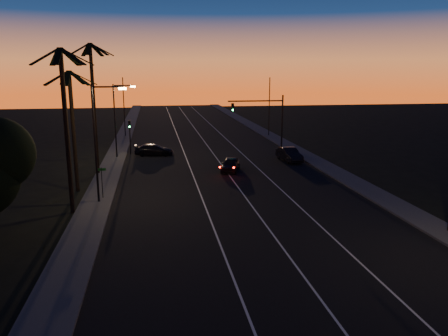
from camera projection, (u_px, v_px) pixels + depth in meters
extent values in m
cube|color=black|center=(220.00, 170.00, 45.02)|extent=(20.00, 170.00, 0.01)
cube|color=#383836|center=(109.00, 173.00, 43.26)|extent=(2.40, 170.00, 0.16)
cube|color=#383836|center=(323.00, 165.00, 46.75)|extent=(2.40, 170.00, 0.16)
cube|color=silver|center=(191.00, 171.00, 44.55)|extent=(0.12, 160.00, 0.01)
cube|color=silver|center=(225.00, 169.00, 45.10)|extent=(0.12, 160.00, 0.01)
cube|color=silver|center=(258.00, 168.00, 45.64)|extent=(0.12, 160.00, 0.01)
cylinder|color=black|center=(67.00, 134.00, 30.24)|extent=(0.32, 0.32, 11.50)
cube|color=black|center=(77.00, 57.00, 29.52)|extent=(2.18, 0.92, 1.18)
cube|color=black|center=(70.00, 57.00, 30.10)|extent=(1.25, 2.12, 1.18)
cube|color=black|center=(56.00, 57.00, 29.94)|extent=(1.34, 2.09, 1.18)
cube|color=black|center=(45.00, 56.00, 29.14)|extent=(2.18, 0.82, 1.18)
cube|color=black|center=(45.00, 56.00, 28.32)|extent=(1.90, 1.69, 1.18)
cube|color=black|center=(58.00, 56.00, 28.09)|extent=(0.45, 2.16, 1.18)
cube|color=black|center=(72.00, 56.00, 28.62)|extent=(1.95, 1.61, 1.18)
cylinder|color=black|center=(74.00, 133.00, 36.09)|extent=(0.32, 0.32, 10.00)
cube|color=black|center=(83.00, 78.00, 35.53)|extent=(2.18, 0.92, 1.18)
cube|color=black|center=(77.00, 78.00, 36.12)|extent=(1.25, 2.12, 1.18)
cube|color=black|center=(65.00, 78.00, 35.95)|extent=(1.34, 2.09, 1.18)
cube|color=black|center=(56.00, 78.00, 35.16)|extent=(2.18, 0.82, 1.18)
cube|color=black|center=(57.00, 78.00, 34.34)|extent=(1.90, 1.69, 1.18)
cube|color=black|center=(67.00, 78.00, 34.10)|extent=(0.45, 2.16, 1.18)
cube|color=black|center=(79.00, 78.00, 34.63)|extent=(1.95, 1.61, 1.18)
cylinder|color=black|center=(94.00, 111.00, 41.75)|extent=(0.32, 0.32, 12.50)
cube|color=black|center=(102.00, 49.00, 40.92)|extent=(2.18, 0.92, 1.18)
cube|color=black|center=(96.00, 50.00, 41.50)|extent=(1.25, 2.12, 1.18)
cube|color=black|center=(86.00, 50.00, 41.34)|extent=(1.34, 2.09, 1.18)
cube|color=black|center=(79.00, 49.00, 40.54)|extent=(2.18, 0.82, 1.18)
cube|color=black|center=(80.00, 49.00, 39.72)|extent=(1.90, 1.69, 1.18)
cube|color=black|center=(89.00, 49.00, 39.49)|extent=(0.45, 2.16, 1.18)
cube|color=black|center=(99.00, 49.00, 40.02)|extent=(1.95, 1.61, 1.18)
cylinder|color=black|center=(95.00, 146.00, 32.69)|extent=(0.16, 0.16, 9.00)
cylinder|color=black|center=(107.00, 87.00, 31.91)|extent=(2.20, 0.12, 0.12)
cube|color=#FFB666|center=(122.00, 89.00, 32.11)|extent=(0.55, 0.26, 0.16)
cylinder|color=black|center=(115.00, 122.00, 50.08)|extent=(0.16, 0.16, 8.50)
cylinder|color=black|center=(123.00, 85.00, 49.35)|extent=(2.20, 0.12, 0.12)
cube|color=#FFB666|center=(133.00, 87.00, 49.55)|extent=(0.55, 0.26, 0.16)
cylinder|color=black|center=(102.00, 184.00, 34.39)|extent=(0.06, 0.06, 2.60)
cube|color=#0D5215|center=(101.00, 169.00, 34.14)|extent=(0.70, 0.03, 0.20)
cylinder|color=black|center=(282.00, 123.00, 55.37)|extent=(0.20, 0.20, 7.00)
cylinder|color=black|center=(256.00, 101.00, 54.21)|extent=(7.00, 0.16, 0.16)
cube|color=black|center=(233.00, 107.00, 53.92)|extent=(0.32, 0.28, 1.00)
sphere|color=black|center=(233.00, 105.00, 53.69)|extent=(0.20, 0.20, 0.20)
sphere|color=black|center=(233.00, 107.00, 53.76)|extent=(0.20, 0.20, 0.20)
sphere|color=#14FF59|center=(233.00, 110.00, 53.83)|extent=(0.20, 0.20, 0.20)
cylinder|color=black|center=(130.00, 137.00, 52.71)|extent=(0.14, 0.14, 4.20)
cube|color=black|center=(129.00, 124.00, 52.36)|extent=(0.28, 0.25, 0.90)
sphere|color=black|center=(129.00, 122.00, 52.16)|extent=(0.18, 0.18, 0.18)
sphere|color=black|center=(129.00, 124.00, 52.22)|extent=(0.18, 0.18, 0.18)
sphere|color=#14FF59|center=(129.00, 127.00, 52.28)|extent=(0.18, 0.18, 0.18)
cylinder|color=black|center=(124.00, 107.00, 66.40)|extent=(0.14, 0.14, 9.00)
cylinder|color=black|center=(269.00, 107.00, 66.94)|extent=(0.14, 0.14, 9.00)
imported|color=black|center=(230.00, 164.00, 44.29)|extent=(2.79, 4.29, 1.36)
sphere|color=#FF0F05|center=(220.00, 167.00, 42.06)|extent=(0.18, 0.18, 0.18)
sphere|color=#FF0F05|center=(234.00, 168.00, 41.85)|extent=(0.18, 0.18, 0.18)
imported|color=black|center=(289.00, 154.00, 49.12)|extent=(2.03, 4.70, 1.51)
imported|color=black|center=(154.00, 150.00, 52.44)|extent=(4.82, 2.39, 1.35)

